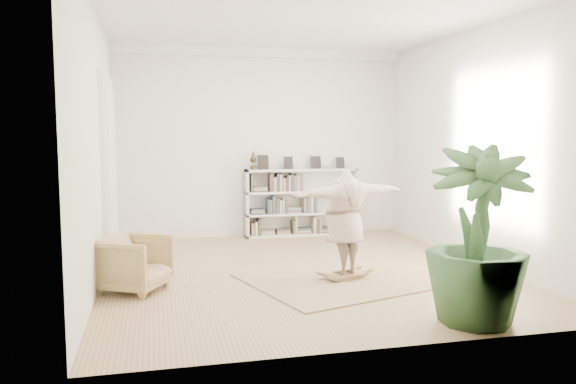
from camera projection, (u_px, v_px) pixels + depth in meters
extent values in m
plane|color=#95714D|center=(301.00, 271.00, 8.11)|extent=(6.00, 6.00, 0.00)
plane|color=silver|center=(262.00, 143.00, 10.82)|extent=(5.50, 0.00, 5.50)
plane|color=silver|center=(386.00, 154.00, 5.02)|extent=(5.50, 0.00, 5.50)
plane|color=silver|center=(96.00, 148.00, 7.29)|extent=(0.00, 6.00, 6.00)
plane|color=silver|center=(475.00, 146.00, 8.55)|extent=(0.00, 6.00, 6.00)
plane|color=white|center=(301.00, 16.00, 7.73)|extent=(6.00, 6.00, 0.00)
cube|color=white|center=(262.00, 52.00, 10.58)|extent=(5.50, 0.12, 0.18)
cube|color=white|center=(109.00, 172.00, 8.60)|extent=(0.08, 1.78, 2.92)
cube|color=silver|center=(108.00, 174.00, 8.21)|extent=(0.06, 0.78, 2.80)
cube|color=silver|center=(112.00, 170.00, 8.99)|extent=(0.06, 0.78, 2.80)
cube|color=silver|center=(247.00, 204.00, 10.68)|extent=(0.04, 0.35, 1.30)
cube|color=silver|center=(354.00, 201.00, 11.17)|extent=(0.04, 0.35, 1.30)
cube|color=silver|center=(299.00, 201.00, 11.08)|extent=(2.20, 0.04, 1.30)
cube|color=silver|center=(301.00, 234.00, 10.99)|extent=(2.20, 0.35, 0.04)
cube|color=silver|center=(301.00, 213.00, 10.95)|extent=(2.20, 0.35, 0.04)
cube|color=silver|center=(302.00, 191.00, 10.90)|extent=(2.20, 0.35, 0.04)
cube|color=silver|center=(302.00, 170.00, 10.86)|extent=(2.20, 0.35, 0.04)
cube|color=black|center=(263.00, 163.00, 10.72)|extent=(0.18, 0.07, 0.24)
cube|color=black|center=(288.00, 163.00, 10.84)|extent=(0.18, 0.07, 0.24)
cube|color=black|center=(316.00, 162.00, 10.96)|extent=(0.18, 0.07, 0.24)
cube|color=black|center=(340.00, 162.00, 11.08)|extent=(0.18, 0.07, 0.24)
imported|color=tan|center=(134.00, 264.00, 7.07)|extent=(1.04, 1.03, 0.70)
cube|color=tan|center=(344.00, 279.00, 7.65)|extent=(2.97, 2.64, 0.02)
cube|color=olive|center=(344.00, 274.00, 7.64)|extent=(0.58, 0.44, 0.03)
cube|color=olive|center=(344.00, 277.00, 7.64)|extent=(0.35, 0.15, 0.04)
cube|color=olive|center=(344.00, 277.00, 7.64)|extent=(0.35, 0.15, 0.04)
cube|color=olive|center=(344.00, 274.00, 7.64)|extent=(0.21, 0.11, 0.10)
cube|color=olive|center=(344.00, 274.00, 7.64)|extent=(0.21, 0.11, 0.10)
imported|color=#C2A591|center=(345.00, 218.00, 7.56)|extent=(1.83, 0.97, 1.44)
imported|color=#31552A|center=(477.00, 235.00, 5.83)|extent=(1.34, 1.34, 1.87)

